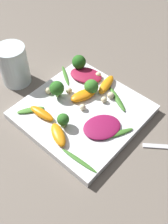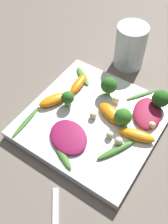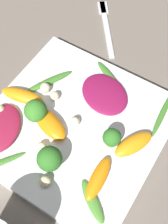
{
  "view_description": "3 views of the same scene",
  "coord_description": "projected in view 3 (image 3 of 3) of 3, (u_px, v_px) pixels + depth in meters",
  "views": [
    {
      "loc": [
        -0.29,
        0.32,
        0.53
      ],
      "look_at": [
        -0.02,
        0.02,
        0.04
      ],
      "focal_mm": 42.0,
      "sensor_mm": 36.0,
      "label": 1
    },
    {
      "loc": [
        -0.3,
        -0.18,
        0.48
      ],
      "look_at": [
        -0.01,
        0.02,
        0.04
      ],
      "focal_mm": 42.0,
      "sensor_mm": 36.0,
      "label": 2
    },
    {
      "loc": [
        0.2,
        0.14,
        0.47
      ],
      "look_at": [
        -0.02,
        0.01,
        0.04
      ],
      "focal_mm": 50.0,
      "sensor_mm": 36.0,
      "label": 3
    }
  ],
  "objects": [
    {
      "name": "orange_segment_0",
      "position": [
        50.0,
        124.0,
        0.5
      ],
      "size": [
        0.05,
        0.08,
        0.02
      ],
      "color": "orange",
      "rests_on": "plate"
    },
    {
      "name": "radicchio_leaf_0",
      "position": [
        0.0,
        128.0,
        0.5
      ],
      "size": [
        0.11,
        0.09,
        0.01
      ],
      "color": "maroon",
      "rests_on": "plate"
    },
    {
      "name": "plate",
      "position": [
        75.0,
        127.0,
        0.52
      ],
      "size": [
        0.28,
        0.28,
        0.02
      ],
      "color": "white",
      "rests_on": "ground_plane"
    },
    {
      "name": "arugula_sprig_4",
      "position": [
        162.0,
        114.0,
        0.52
      ],
      "size": [
        0.1,
        0.02,
        0.0
      ],
      "color": "#3D7528",
      "rests_on": "plate"
    },
    {
      "name": "fork",
      "position": [
        105.0,
        21.0,
        0.66
      ],
      "size": [
        0.14,
        0.11,
        0.01
      ],
      "color": "silver",
      "rests_on": "ground_plane"
    },
    {
      "name": "orange_segment_1",
      "position": [
        98.0,
        178.0,
        0.46
      ],
      "size": [
        0.07,
        0.03,
        0.02
      ],
      "color": "orange",
      "rests_on": "plate"
    },
    {
      "name": "broccoli_floret_3",
      "position": [
        36.0,
        111.0,
        0.5
      ],
      "size": [
        0.04,
        0.04,
        0.04
      ],
      "color": "#84AD5B",
      "rests_on": "plate"
    },
    {
      "name": "arugula_sprig_0",
      "position": [
        92.0,
        201.0,
        0.45
      ],
      "size": [
        0.05,
        0.07,
        0.01
      ],
      "color": "#47842D",
      "rests_on": "plate"
    },
    {
      "name": "macadamia_nut_3",
      "position": [
        45.0,
        181.0,
        0.46
      ],
      "size": [
        0.02,
        0.02,
        0.02
      ],
      "color": "beige",
      "rests_on": "plate"
    },
    {
      "name": "macadamia_nut_4",
      "position": [
        55.0,
        96.0,
        0.53
      ],
      "size": [
        0.02,
        0.02,
        0.02
      ],
      "color": "beige",
      "rests_on": "plate"
    },
    {
      "name": "macadamia_nut_0",
      "position": [
        75.0,
        120.0,
        0.51
      ],
      "size": [
        0.02,
        0.02,
        0.02
      ],
      "color": "beige",
      "rests_on": "plate"
    },
    {
      "name": "macadamia_nut_2",
      "position": [
        45.0,
        88.0,
        0.54
      ],
      "size": [
        0.02,
        0.02,
        0.02
      ],
      "color": "beige",
      "rests_on": "plate"
    },
    {
      "name": "arugula_sprig_2",
      "position": [
        108.0,
        75.0,
        0.56
      ],
      "size": [
        0.05,
        0.07,
        0.01
      ],
      "color": "#3D7528",
      "rests_on": "plate"
    },
    {
      "name": "macadamia_nut_5",
      "position": [
        41.0,
        147.0,
        0.48
      ],
      "size": [
        0.02,
        0.02,
        0.02
      ],
      "color": "beige",
      "rests_on": "plate"
    },
    {
      "name": "arugula_sprig_1",
      "position": [
        49.0,
        81.0,
        0.55
      ],
      "size": [
        0.09,
        0.05,
        0.01
      ],
      "color": "#3D7528",
      "rests_on": "plate"
    },
    {
      "name": "broccoli_floret_2",
      "position": [
        112.0,
        138.0,
        0.48
      ],
      "size": [
        0.03,
        0.03,
        0.04
      ],
      "color": "#84AD5B",
      "rests_on": "plate"
    },
    {
      "name": "ground_plane",
      "position": [
        75.0,
        130.0,
        0.53
      ],
      "size": [
        2.4,
        2.4,
        0.0
      ],
      "primitive_type": "plane",
      "color": "#6B6056"
    },
    {
      "name": "broccoli_floret_1",
      "position": [
        50.0,
        159.0,
        0.45
      ],
      "size": [
        0.04,
        0.04,
        0.05
      ],
      "color": "#84AD5B",
      "rests_on": "plate"
    },
    {
      "name": "radicchio_leaf_1",
      "position": [
        105.0,
        94.0,
        0.54
      ],
      "size": [
        0.1,
        0.11,
        0.01
      ],
      "color": "maroon",
      "rests_on": "plate"
    },
    {
      "name": "arugula_sprig_3",
      "position": [
        0.0,
        163.0,
        0.48
      ],
      "size": [
        0.07,
        0.05,
        0.0
      ],
      "color": "#3D7528",
      "rests_on": "plate"
    },
    {
      "name": "macadamia_nut_1",
      "position": [
        0.0,
        109.0,
        0.52
      ],
      "size": [
        0.02,
        0.02,
        0.02
      ],
      "color": "beige",
      "rests_on": "plate"
    },
    {
      "name": "orange_segment_2",
      "position": [
        133.0,
        144.0,
        0.49
      ],
      "size": [
        0.07,
        0.06,
        0.02
      ],
      "color": "orange",
      "rests_on": "plate"
    },
    {
      "name": "orange_segment_3",
      "position": [
        22.0,
        96.0,
        0.53
      ],
      "size": [
        0.04,
        0.08,
        0.02
      ],
      "color": "orange",
      "rests_on": "plate"
    }
  ]
}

